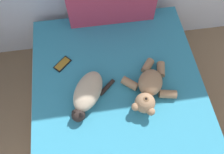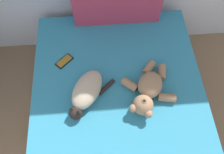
{
  "view_description": "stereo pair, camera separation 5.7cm",
  "coord_description": "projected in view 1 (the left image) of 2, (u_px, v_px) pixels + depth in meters",
  "views": [
    {
      "loc": [
        1.27,
        2.33,
        2.17
      ],
      "look_at": [
        1.39,
        3.16,
        0.62
      ],
      "focal_mm": 37.14,
      "sensor_mm": 36.0,
      "label": 1
    },
    {
      "loc": [
        1.32,
        2.32,
        2.17
      ],
      "look_at": [
        1.39,
        3.16,
        0.62
      ],
      "focal_mm": 37.14,
      "sensor_mm": 36.0,
      "label": 2
    }
  ],
  "objects": [
    {
      "name": "bed",
      "position": [
        122.0,
        125.0,
        1.95
      ],
      "size": [
        1.4,
        2.08,
        0.53
      ],
      "color": "olive",
      "rests_on": "ground_plane"
    },
    {
      "name": "cat",
      "position": [
        87.0,
        93.0,
        1.72
      ],
      "size": [
        0.38,
        0.41,
        0.15
      ],
      "color": "tan",
      "rests_on": "bed"
    },
    {
      "name": "teddy_bear",
      "position": [
        149.0,
        89.0,
        1.74
      ],
      "size": [
        0.41,
        0.5,
        0.16
      ],
      "color": "#937051",
      "rests_on": "bed"
    },
    {
      "name": "cell_phone",
      "position": [
        62.0,
        64.0,
        1.92
      ],
      "size": [
        0.16,
        0.15,
        0.01
      ],
      "color": "black",
      "rests_on": "bed"
    }
  ]
}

